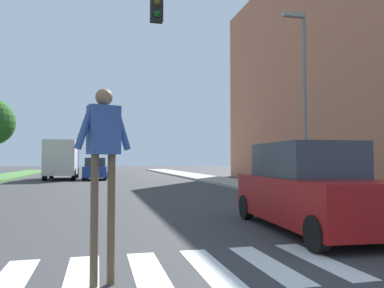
{
  "coord_description": "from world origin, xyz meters",
  "views": [
    {
      "loc": [
        -0.25,
        1.57,
        1.58
      ],
      "look_at": [
        4.56,
        20.81,
        2.42
      ],
      "focal_mm": 35.06,
      "sensor_mm": 36.0,
      "label": 1
    }
  ],
  "objects_px": {
    "street_lamp_right": "(303,87)",
    "sedan_midblock": "(96,170)",
    "truck_box_delivery": "(62,159)",
    "suv_crossing": "(309,189)",
    "pedestrian_performer": "(103,153)"
  },
  "relations": [
    {
      "from": "truck_box_delivery",
      "to": "sedan_midblock",
      "type": "bearing_deg",
      "value": -22.17
    },
    {
      "from": "suv_crossing",
      "to": "truck_box_delivery",
      "type": "height_order",
      "value": "truck_box_delivery"
    },
    {
      "from": "street_lamp_right",
      "to": "sedan_midblock",
      "type": "bearing_deg",
      "value": 115.67
    },
    {
      "from": "street_lamp_right",
      "to": "pedestrian_performer",
      "type": "xyz_separation_m",
      "value": [
        -8.06,
        -8.84,
        -2.93
      ]
    },
    {
      "from": "street_lamp_right",
      "to": "truck_box_delivery",
      "type": "relative_size",
      "value": 1.21
    },
    {
      "from": "suv_crossing",
      "to": "truck_box_delivery",
      "type": "distance_m",
      "value": 25.72
    },
    {
      "from": "sedan_midblock",
      "to": "truck_box_delivery",
      "type": "relative_size",
      "value": 0.66
    },
    {
      "from": "suv_crossing",
      "to": "sedan_midblock",
      "type": "relative_size",
      "value": 1.15
    },
    {
      "from": "pedestrian_performer",
      "to": "truck_box_delivery",
      "type": "bearing_deg",
      "value": 96.17
    },
    {
      "from": "sedan_midblock",
      "to": "suv_crossing",
      "type": "bearing_deg",
      "value": -78.41
    },
    {
      "from": "sedan_midblock",
      "to": "street_lamp_right",
      "type": "bearing_deg",
      "value": -64.33
    },
    {
      "from": "suv_crossing",
      "to": "sedan_midblock",
      "type": "distance_m",
      "value": 23.99
    },
    {
      "from": "pedestrian_performer",
      "to": "truck_box_delivery",
      "type": "distance_m",
      "value": 27.43
    },
    {
      "from": "pedestrian_performer",
      "to": "sedan_midblock",
      "type": "distance_m",
      "value": 26.2
    },
    {
      "from": "street_lamp_right",
      "to": "truck_box_delivery",
      "type": "distance_m",
      "value": 21.68
    }
  ]
}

